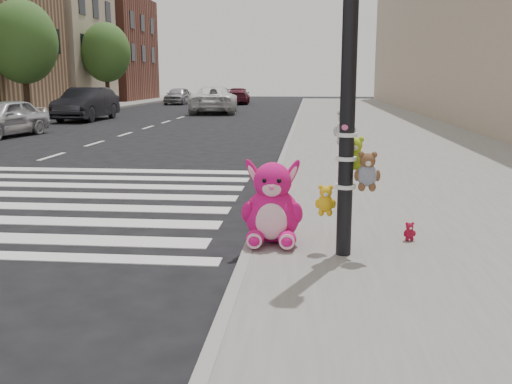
% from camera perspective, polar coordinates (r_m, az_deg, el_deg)
% --- Properties ---
extents(ground, '(120.00, 120.00, 0.00)m').
position_cam_1_polar(ground, '(5.16, -21.07, -12.50)').
color(ground, black).
rests_on(ground, ground).
extents(sidewalk_near, '(7.00, 80.00, 0.14)m').
position_cam_1_polar(sidewalk_near, '(14.60, 16.40, 3.20)').
color(sidewalk_near, slate).
rests_on(sidewalk_near, ground).
extents(curb_edge, '(0.12, 80.00, 0.15)m').
position_cam_1_polar(curb_edge, '(14.35, 2.72, 3.51)').
color(curb_edge, gray).
rests_on(curb_edge, ground).
extents(bld_far_d, '(6.00, 8.00, 10.00)m').
position_cam_1_polar(bld_far_d, '(43.12, -19.49, 14.67)').
color(bld_far_d, tan).
rests_on(bld_far_d, ground).
extents(bld_far_e, '(6.00, 10.00, 9.00)m').
position_cam_1_polar(bld_far_e, '(53.29, -14.39, 13.66)').
color(bld_far_e, brown).
rests_on(bld_far_e, ground).
extents(signal_pole, '(0.68, 0.50, 4.00)m').
position_cam_1_polar(signal_pole, '(6.03, 9.38, 9.10)').
color(signal_pole, black).
rests_on(signal_pole, sidewalk_near).
extents(tree_far_b, '(3.20, 3.20, 5.44)m').
position_cam_1_polar(tree_far_b, '(29.48, -22.31, 13.68)').
color(tree_far_b, '#382619').
rests_on(tree_far_b, sidewalk_far).
extents(tree_far_c, '(3.20, 3.20, 5.44)m').
position_cam_1_polar(tree_far_c, '(39.58, -14.78, 13.33)').
color(tree_far_c, '#382619').
rests_on(tree_far_c, sidewalk_far).
extents(pink_bunny, '(0.70, 0.73, 1.00)m').
position_cam_1_polar(pink_bunny, '(6.55, 1.63, -1.65)').
color(pink_bunny, '#D81273').
rests_on(pink_bunny, sidewalk_near).
extents(red_teddy, '(0.17, 0.13, 0.22)m').
position_cam_1_polar(red_teddy, '(6.93, 15.09, -3.83)').
color(red_teddy, '#A1102C').
rests_on(red_teddy, sidewalk_near).
extents(car_silver_far, '(2.13, 4.07, 1.32)m').
position_cam_1_polar(car_silver_far, '(21.75, -24.08, 6.78)').
color(car_silver_far, silver).
rests_on(car_silver_far, ground).
extents(car_dark_far, '(1.71, 4.79, 1.57)m').
position_cam_1_polar(car_dark_far, '(28.98, -16.60, 8.43)').
color(car_dark_far, black).
rests_on(car_dark_far, ground).
extents(car_white_near, '(3.11, 5.79, 1.55)m').
position_cam_1_polar(car_white_near, '(33.83, -4.21, 9.19)').
color(car_white_near, white).
rests_on(car_white_near, ground).
extents(car_maroon_near, '(2.08, 4.44, 1.25)m').
position_cam_1_polar(car_maroon_near, '(45.49, -1.80, 9.58)').
color(car_maroon_near, '#591928').
rests_on(car_maroon_near, ground).
extents(car_silver_deep, '(1.69, 3.95, 1.33)m').
position_cam_1_polar(car_silver_deep, '(45.46, -7.79, 9.52)').
color(car_silver_deep, '#A6A5A9').
rests_on(car_silver_deep, ground).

